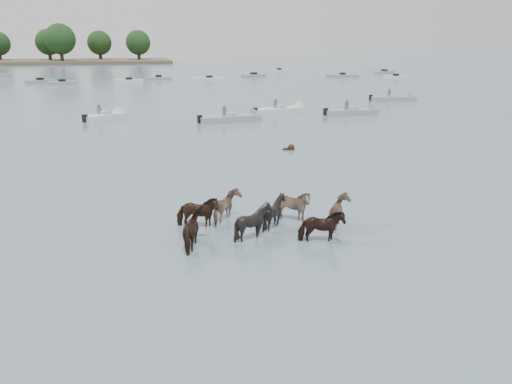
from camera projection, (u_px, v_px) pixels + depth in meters
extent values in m
plane|color=slate|center=(256.00, 225.00, 17.95)|extent=(400.00, 400.00, 0.00)
imported|color=black|center=(197.00, 214.00, 17.64)|extent=(1.67, 1.10, 1.30)
imported|color=#A3806E|center=(228.00, 208.00, 18.36)|extent=(1.29, 1.43, 1.24)
imported|color=black|center=(274.00, 213.00, 17.70)|extent=(1.22, 1.10, 1.29)
imported|color=#816857|center=(291.00, 207.00, 18.36)|extent=(1.68, 1.48, 1.32)
imported|color=black|center=(197.00, 231.00, 15.97)|extent=(1.33, 1.49, 1.33)
imported|color=black|center=(254.00, 223.00, 16.67)|extent=(1.52, 1.44, 1.34)
imported|color=black|center=(321.00, 228.00, 16.34)|extent=(1.57, 0.92, 1.24)
imported|color=tan|center=(341.00, 214.00, 17.68)|extent=(1.20, 1.36, 1.28)
sphere|color=black|center=(291.00, 148.00, 30.51)|extent=(0.44, 0.44, 0.44)
cube|color=black|center=(287.00, 149.00, 30.48)|extent=(0.50, 0.22, 0.18)
cube|color=silver|center=(105.00, 117.00, 42.23)|extent=(4.00, 3.68, 0.55)
cone|color=silver|center=(123.00, 115.00, 43.72)|extent=(1.71, 1.81, 1.60)
cube|color=#99ADB7|center=(104.00, 113.00, 42.13)|extent=(1.33, 1.37, 0.35)
cube|color=black|center=(85.00, 118.00, 40.70)|extent=(0.49, 0.49, 0.60)
cylinder|color=#595966|center=(99.00, 111.00, 41.98)|extent=(0.36, 0.36, 0.70)
sphere|color=#595966|center=(99.00, 105.00, 41.85)|extent=(0.24, 0.24, 0.24)
cube|color=gray|center=(229.00, 119.00, 41.27)|extent=(5.24, 2.33, 0.55)
cone|color=gray|center=(258.00, 117.00, 42.22)|extent=(1.13, 1.72, 1.60)
cube|color=#99ADB7|center=(229.00, 115.00, 41.17)|extent=(0.96, 1.23, 0.35)
cube|color=black|center=(200.00, 119.00, 40.29)|extent=(0.40, 0.40, 0.60)
cylinder|color=#595966|center=(224.00, 112.00, 41.02)|extent=(0.36, 0.36, 0.70)
sphere|color=#595966|center=(224.00, 107.00, 40.89)|extent=(0.24, 0.24, 0.24)
cube|color=silver|center=(279.00, 111.00, 46.22)|extent=(5.43, 3.05, 0.55)
cone|color=silver|center=(302.00, 109.00, 47.52)|extent=(1.33, 1.79, 1.60)
cube|color=#99ADB7|center=(280.00, 107.00, 46.12)|extent=(1.09, 1.30, 0.35)
cube|color=black|center=(255.00, 111.00, 44.88)|extent=(0.44, 0.44, 0.60)
cylinder|color=#595966|center=(275.00, 105.00, 45.97)|extent=(0.36, 0.36, 0.70)
sphere|color=#595966|center=(275.00, 100.00, 45.84)|extent=(0.24, 0.24, 0.24)
cube|color=gray|center=(351.00, 112.00, 45.15)|extent=(4.81, 1.62, 0.55)
cone|color=gray|center=(375.00, 111.00, 45.73)|extent=(0.91, 1.60, 1.60)
cube|color=#99ADB7|center=(351.00, 108.00, 45.05)|extent=(0.80, 1.12, 0.35)
cube|color=black|center=(326.00, 112.00, 44.52)|extent=(0.35, 0.35, 0.60)
cylinder|color=#595966|center=(347.00, 106.00, 44.89)|extent=(0.36, 0.36, 0.70)
sphere|color=#595966|center=(347.00, 101.00, 44.77)|extent=(0.24, 0.24, 0.24)
cube|color=gray|center=(392.00, 99.00, 55.84)|extent=(5.04, 2.70, 0.55)
cone|color=gray|center=(414.00, 99.00, 55.86)|extent=(1.26, 1.77, 1.60)
cube|color=#99ADB7|center=(392.00, 96.00, 55.73)|extent=(1.05, 1.28, 0.35)
cube|color=black|center=(371.00, 97.00, 55.77)|extent=(0.42, 0.42, 0.60)
cylinder|color=#595966|center=(389.00, 94.00, 55.58)|extent=(0.36, 0.36, 0.70)
sphere|color=#595966|center=(390.00, 90.00, 55.45)|extent=(0.24, 0.24, 0.24)
cube|color=gray|center=(40.00, 82.00, 79.27)|extent=(4.62, 3.12, 0.60)
cube|color=black|center=(40.00, 79.00, 79.16)|extent=(1.31, 1.31, 0.50)
cube|color=gray|center=(62.00, 83.00, 76.31)|extent=(4.38, 2.16, 0.60)
cube|color=black|center=(62.00, 81.00, 76.20)|extent=(1.15, 1.15, 0.50)
cube|color=silver|center=(129.00, 81.00, 79.94)|extent=(4.35, 1.53, 0.60)
cube|color=black|center=(129.00, 79.00, 79.83)|extent=(1.01, 1.01, 0.50)
cube|color=gray|center=(159.00, 79.00, 85.74)|extent=(4.25, 1.64, 0.60)
cube|color=black|center=(159.00, 76.00, 85.63)|extent=(1.03, 1.03, 0.50)
cube|color=silver|center=(209.00, 79.00, 84.35)|extent=(5.86, 2.84, 0.60)
cube|color=black|center=(209.00, 77.00, 84.24)|extent=(1.21, 1.21, 0.50)
cube|color=gray|center=(254.00, 76.00, 93.00)|extent=(4.86, 2.85, 0.60)
cube|color=black|center=(254.00, 74.00, 92.90)|extent=(1.26, 1.26, 0.50)
cube|color=silver|center=(279.00, 71.00, 107.81)|extent=(4.99, 2.66, 0.60)
cube|color=black|center=(279.00, 69.00, 107.70)|extent=(1.22, 1.22, 0.50)
cube|color=gray|center=(342.00, 76.00, 92.40)|extent=(6.03, 2.84, 0.60)
cube|color=black|center=(342.00, 74.00, 92.29)|extent=(1.21, 1.21, 0.50)
cube|color=silver|center=(396.00, 77.00, 88.89)|extent=(4.92, 3.30, 0.60)
cube|color=black|center=(396.00, 75.00, 88.78)|extent=(1.32, 1.32, 0.50)
cube|color=gray|center=(384.00, 72.00, 103.30)|extent=(4.82, 2.79, 0.60)
cube|color=black|center=(384.00, 71.00, 103.19)|extent=(1.25, 1.25, 0.50)
cylinder|color=#382619|center=(0.00, 58.00, 152.66)|extent=(1.00, 1.00, 3.18)
cylinder|color=#382619|center=(50.00, 57.00, 151.35)|extent=(1.00, 1.00, 3.41)
sphere|color=black|center=(48.00, 42.00, 150.07)|extent=(7.58, 7.58, 7.58)
cylinder|color=#382619|center=(62.00, 57.00, 144.42)|extent=(1.00, 1.00, 3.87)
sphere|color=black|center=(60.00, 39.00, 142.97)|extent=(8.60, 8.60, 8.60)
cylinder|color=#382619|center=(101.00, 57.00, 156.52)|extent=(1.00, 1.00, 3.29)
sphere|color=black|center=(99.00, 43.00, 155.28)|extent=(7.31, 7.31, 7.31)
cylinder|color=#382619|center=(139.00, 57.00, 155.17)|extent=(1.00, 1.00, 3.33)
sphere|color=black|center=(138.00, 43.00, 153.92)|extent=(7.39, 7.39, 7.39)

